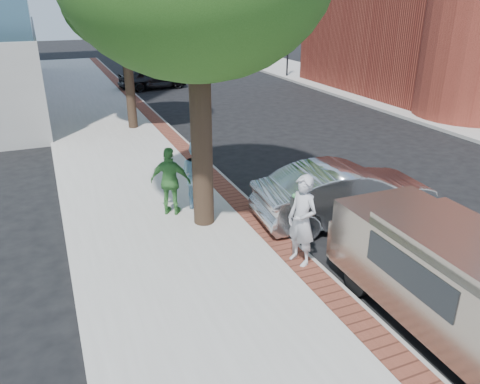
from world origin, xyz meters
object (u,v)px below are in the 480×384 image
person_green (171,181)px  sedan_silver (345,194)px  person_gray (302,221)px  parking_meter (296,213)px  van (453,277)px  person_officer (197,175)px  bg_car (153,77)px

person_green → sedan_silver: (4.16, -1.90, -0.28)m
person_gray → parking_meter: bearing=161.3°
person_green → van: 7.11m
person_officer → person_green: person_officer is taller
sedan_silver → van: 4.44m
bg_car → person_officer: bearing=164.3°
parking_meter → person_officer: 3.52m
sedan_silver → person_green: bearing=69.8°
parking_meter → sedan_silver: 2.59m
person_gray → van: bearing=12.4°
sedan_silver → bg_car: (-0.34, 20.66, -0.06)m
sedan_silver → bg_car: 20.66m
person_green → parking_meter: bearing=153.0°
bg_car → van: van is taller
person_green → bg_car: size_ratio=0.43×
sedan_silver → person_officer: bearing=63.7°
person_gray → sedan_silver: (2.22, 1.61, -0.38)m
person_gray → bg_car: size_ratio=0.48×
person_gray → bg_car: 22.35m
person_gray → person_officer: person_gray is taller
sedan_silver → van: bearing=174.1°
sedan_silver → van: size_ratio=0.91×
parking_meter → bg_car: parking_meter is taller
person_gray → person_green: bearing=-166.3°
parking_meter → person_gray: person_gray is taller
parking_meter → person_green: bearing=121.5°
person_green → van: size_ratio=0.35×
person_officer → van: size_ratio=0.37×
person_gray → van: 3.11m
person_green → sedan_silver: size_ratio=0.39×
parking_meter → bg_car: 22.04m
person_officer → bg_car: bearing=-42.6°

